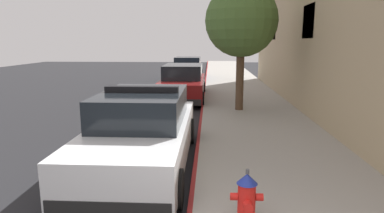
% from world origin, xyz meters
% --- Properties ---
extents(ground_plane, '(33.74, 60.00, 0.20)m').
position_xyz_m(ground_plane, '(-4.28, 10.00, -0.10)').
color(ground_plane, '#232326').
extents(sidewalk_pavement, '(3.44, 60.00, 0.15)m').
position_xyz_m(sidewalk_pavement, '(1.72, 10.00, 0.08)').
color(sidewalk_pavement, '#9E9991').
rests_on(sidewalk_pavement, ground).
extents(curb_painted_edge, '(0.08, 60.00, 0.15)m').
position_xyz_m(curb_painted_edge, '(-0.04, 10.00, 0.08)').
color(curb_painted_edge, maroon).
rests_on(curb_painted_edge, ground).
extents(police_cruiser, '(1.94, 4.84, 1.68)m').
position_xyz_m(police_cruiser, '(-1.14, 4.10, 0.74)').
color(police_cruiser, white).
rests_on(police_cruiser, ground).
extents(parked_car_silver_ahead, '(1.94, 4.84, 1.56)m').
position_xyz_m(parked_car_silver_ahead, '(-0.96, 12.25, 0.74)').
color(parked_car_silver_ahead, maroon).
rests_on(parked_car_silver_ahead, ground).
extents(parked_car_dark_far, '(1.94, 4.84, 1.56)m').
position_xyz_m(parked_car_dark_far, '(-1.26, 19.90, 0.74)').
color(parked_car_dark_far, navy).
rests_on(parked_car_dark_far, ground).
extents(fire_hydrant, '(0.44, 0.40, 0.76)m').
position_xyz_m(fire_hydrant, '(0.74, 1.74, 0.50)').
color(fire_hydrant, '#4C4C51').
rests_on(fire_hydrant, sidewalk_pavement).
extents(street_tree, '(2.51, 2.51, 4.38)m').
position_xyz_m(street_tree, '(1.30, 9.43, 3.26)').
color(street_tree, brown).
rests_on(street_tree, sidewalk_pavement).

